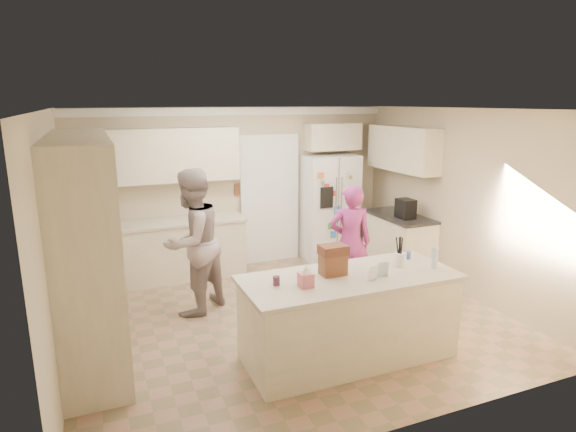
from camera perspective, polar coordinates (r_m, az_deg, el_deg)
name	(u,v)px	position (r m, az deg, el deg)	size (l,w,h in m)	color
floor	(291,319)	(6.26, 0.38, -12.08)	(5.20, 4.60, 0.02)	#9A735B
ceiling	(292,108)	(5.65, 0.42, 12.66)	(5.20, 4.60, 0.02)	white
wall_back	(237,188)	(7.95, -6.06, 3.34)	(5.20, 0.02, 2.60)	beige
wall_front	(406,285)	(3.89, 13.82, -7.91)	(5.20, 0.02, 2.60)	beige
wall_left	(53,242)	(5.41, -26.07, -2.84)	(0.02, 4.60, 2.60)	beige
wall_right	(462,202)	(7.21, 19.90, 1.56)	(0.02, 4.60, 2.60)	beige
crown_back	(236,111)	(7.78, -6.18, 12.23)	(5.20, 0.08, 0.12)	white
pantry_bank	(87,246)	(5.62, -22.68, -3.25)	(0.60, 2.60, 2.35)	#F2E3C4
back_base_cab	(172,251)	(7.62, -13.57, -4.08)	(2.20, 0.60, 0.88)	#F2E3C4
back_countertop	(171,222)	(7.49, -13.75, -0.74)	(2.24, 0.63, 0.04)	beige
back_upper_cab	(165,155)	(7.45, -14.35, 6.98)	(2.20, 0.35, 0.80)	#F2E3C4
doorway_opening	(269,201)	(8.14, -2.24, 1.85)	(0.90, 0.06, 2.10)	black
doorway_casing	(270,201)	(8.11, -2.16, 1.80)	(1.02, 0.03, 2.22)	white
wall_frame_upper	(239,173)	(7.88, -5.88, 5.09)	(0.15, 0.02, 0.20)	brown
wall_frame_lower	(239,189)	(7.92, -5.84, 3.16)	(0.15, 0.02, 0.20)	brown
refrigerator	(328,207)	(8.36, 4.80, 1.08)	(0.90, 0.70, 1.80)	white
fridge_seam	(338,211)	(8.06, 5.95, 0.57)	(0.01, 0.02, 1.78)	gray
fridge_dispenser	(327,198)	(7.90, 4.62, 2.19)	(0.22, 0.03, 0.35)	black
fridge_handle_l	(336,203)	(7.99, 5.71, 1.57)	(0.02, 0.02, 0.85)	silver
fridge_handle_r	(341,202)	(8.04, 6.34, 1.62)	(0.02, 0.02, 0.85)	silver
over_fridge_cab	(333,137)	(8.30, 5.31, 9.35)	(0.95, 0.35, 0.45)	#F2E3C4
right_base_cab	(398,244)	(7.98, 12.96, -3.24)	(0.60, 1.20, 0.88)	#F2E3C4
right_countertop	(399,216)	(7.86, 13.08, -0.04)	(0.63, 1.24, 0.04)	#2D2B28
right_upper_cab	(403,149)	(7.93, 13.45, 7.76)	(0.35, 1.50, 0.70)	#F2E3C4
coffee_maker	(406,209)	(7.64, 13.76, 0.85)	(0.22, 0.28, 0.30)	black
island_base	(349,319)	(5.26, 7.20, -11.99)	(2.20, 0.90, 0.88)	#F2E3C4
island_top	(350,278)	(5.08, 7.35, -7.29)	(2.28, 0.96, 0.05)	beige
utensil_crock	(400,260)	(5.42, 13.13, -5.07)	(0.13, 0.13, 0.15)	white
tissue_box	(306,280)	(4.72, 2.13, -7.58)	(0.13, 0.13, 0.14)	#D36B78
tissue_plume	(306,269)	(4.68, 2.14, -6.32)	(0.08, 0.08, 0.08)	white
dollhouse_body	(333,265)	(5.04, 5.34, -5.75)	(0.26, 0.18, 0.22)	brown
dollhouse_roof	(333,250)	(4.99, 5.38, -4.01)	(0.28, 0.20, 0.10)	#592D1E
jam_jar	(276,281)	(4.77, -1.39, -7.67)	(0.07, 0.07, 0.09)	#59263F
greeting_card_a	(373,273)	(4.95, 10.05, -6.63)	(0.12, 0.01, 0.16)	white
greeting_card_b	(383,269)	(5.07, 11.20, -6.21)	(0.12, 0.01, 0.16)	silver
water_bottle	(434,258)	(5.43, 16.97, -4.77)	(0.07, 0.07, 0.24)	silver
shaker_salt	(404,256)	(5.65, 13.54, -4.63)	(0.05, 0.05, 0.09)	#43569C
shaker_pepper	(409,255)	(5.69, 14.11, -4.53)	(0.05, 0.05, 0.09)	#43569C
teen_boy	(192,242)	(6.24, -11.27, -3.05)	(0.92, 0.71, 1.88)	#9A9491
teen_girl	(350,242)	(6.68, 7.39, -3.09)	(0.58, 0.38, 1.60)	#AF317F
fridge_magnets	(338,211)	(8.05, 5.98, 0.56)	(0.76, 0.02, 1.44)	tan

